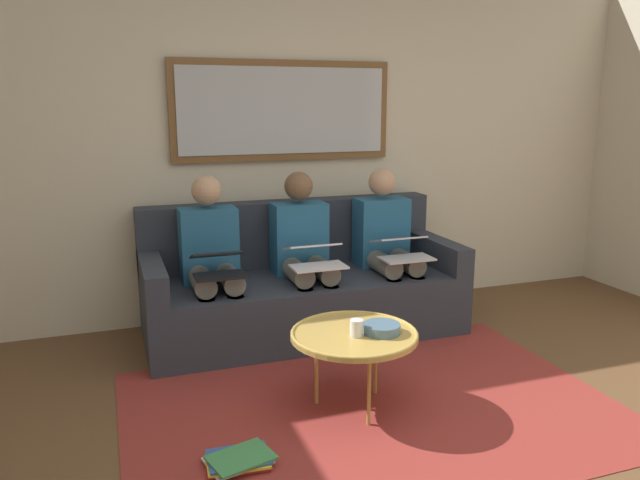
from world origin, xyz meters
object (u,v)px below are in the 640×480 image
(laptop_silver, at_px, (402,248))
(person_right, at_px, (212,257))
(couch, at_px, (301,287))
(framed_mirror, at_px, (283,111))
(magazine_stack, at_px, (239,459))
(laptop_black, at_px, (218,264))
(coffee_table, at_px, (354,335))
(cup, at_px, (357,328))
(person_left, at_px, (387,243))
(person_middle, at_px, (303,249))
(bowl, at_px, (382,328))
(laptop_white, at_px, (315,255))

(laptop_silver, height_order, person_right, person_right)
(couch, bearing_deg, framed_mirror, -90.00)
(magazine_stack, bearing_deg, laptop_black, -96.97)
(coffee_table, distance_m, magazine_stack, 0.86)
(cup, height_order, laptop_silver, laptop_silver)
(coffee_table, height_order, person_right, person_right)
(laptop_silver, xyz_separation_m, magazine_stack, (1.43, 1.23, -0.60))
(couch, height_order, magazine_stack, couch)
(couch, xyz_separation_m, person_left, (-0.64, 0.07, 0.30))
(person_middle, bearing_deg, coffee_table, 85.46)
(person_right, bearing_deg, couch, -173.87)
(cup, height_order, person_left, person_left)
(framed_mirror, height_order, person_right, framed_mirror)
(coffee_table, xyz_separation_m, person_right, (0.55, -1.15, 0.20))
(laptop_silver, bearing_deg, couch, -26.21)
(magazine_stack, bearing_deg, person_left, -134.02)
(person_middle, bearing_deg, cup, 85.31)
(bowl, distance_m, laptop_black, 1.19)
(couch, xyz_separation_m, laptop_black, (0.64, 0.31, 0.31))
(coffee_table, bearing_deg, cup, 81.81)
(person_middle, distance_m, magazine_stack, 1.78)
(laptop_white, height_order, person_right, person_right)
(laptop_white, relative_size, laptop_black, 1.08)
(couch, relative_size, person_middle, 1.93)
(framed_mirror, xyz_separation_m, person_middle, (0.00, 0.46, -0.94))
(couch, distance_m, bowl, 1.27)
(couch, relative_size, cup, 24.44)
(person_left, bearing_deg, couch, -6.13)
(bowl, relative_size, person_right, 0.17)
(person_left, bearing_deg, magazine_stack, 45.98)
(coffee_table, xyz_separation_m, cup, (0.01, 0.05, 0.06))
(person_left, relative_size, laptop_white, 3.19)
(couch, distance_m, person_middle, 0.31)
(coffee_table, distance_m, person_right, 1.29)
(person_middle, height_order, person_right, same)
(bowl, bearing_deg, person_left, -116.41)
(laptop_white, distance_m, magazine_stack, 1.58)
(person_left, distance_m, magazine_stack, 2.14)
(framed_mirror, relative_size, laptop_black, 4.97)
(cup, height_order, bowl, cup)
(person_left, height_order, laptop_white, person_left)
(framed_mirror, bearing_deg, magazine_stack, 67.80)
(bowl, xyz_separation_m, person_left, (-0.59, -1.20, 0.16))
(person_right, height_order, magazine_stack, person_right)
(laptop_silver, distance_m, laptop_black, 1.28)
(person_left, height_order, person_right, same)
(cup, distance_m, bowl, 0.14)
(laptop_silver, xyz_separation_m, laptop_black, (1.28, -0.00, -0.00))
(person_left, bearing_deg, laptop_silver, 90.00)
(magazine_stack, bearing_deg, person_middle, -118.11)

